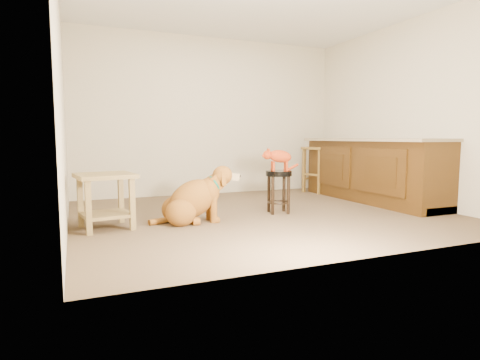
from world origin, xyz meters
name	(u,v)px	position (x,y,z in m)	size (l,w,h in m)	color
floor	(262,214)	(0.00, 0.00, 0.00)	(4.50, 4.00, 0.01)	brown
room_shell	(263,78)	(0.00, 0.00, 1.68)	(4.54, 4.04, 2.62)	beige
cabinet_run	(371,172)	(1.94, 0.30, 0.44)	(0.70, 2.56, 0.94)	#42280B
padded_stool	(279,183)	(0.21, -0.02, 0.38)	(0.33, 0.33, 0.54)	black
wood_stool	(318,169)	(1.75, 1.41, 0.41)	(0.54, 0.54, 0.79)	brown
side_table	(105,192)	(-1.87, -0.10, 0.38)	(0.64, 0.64, 0.58)	olive
golden_retriever	(193,200)	(-0.94, -0.17, 0.25)	(1.07, 0.53, 0.68)	brown
tabby_kitten	(278,157)	(0.20, -0.02, 0.71)	(0.51, 0.21, 0.32)	#992F0F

